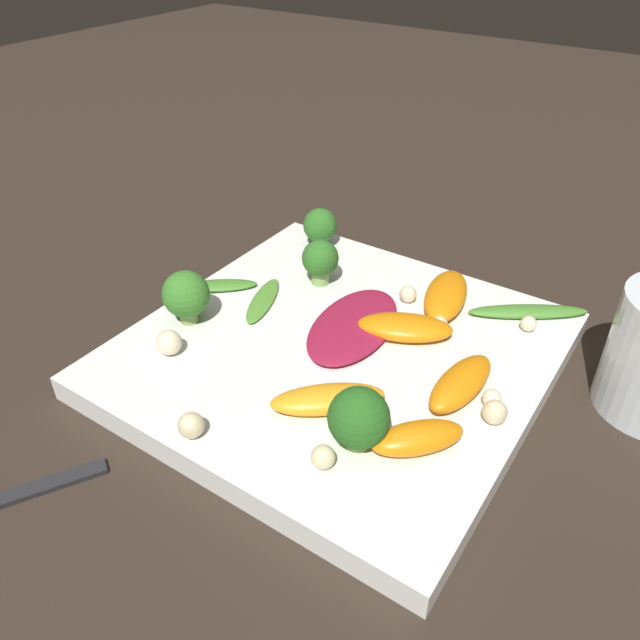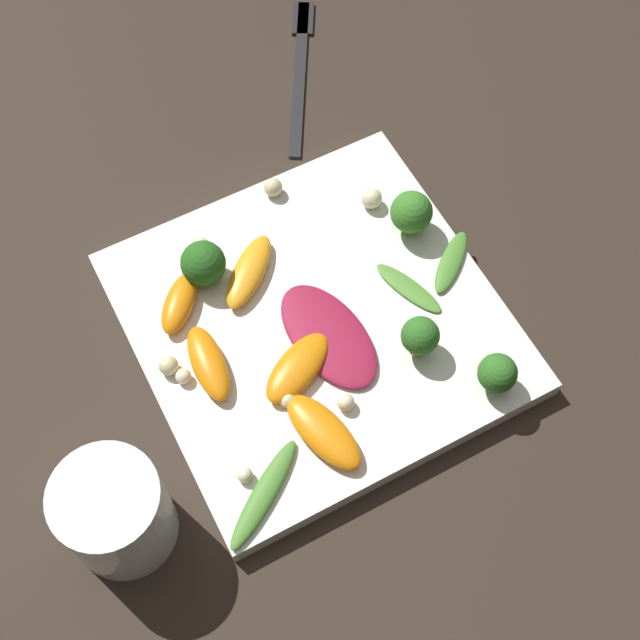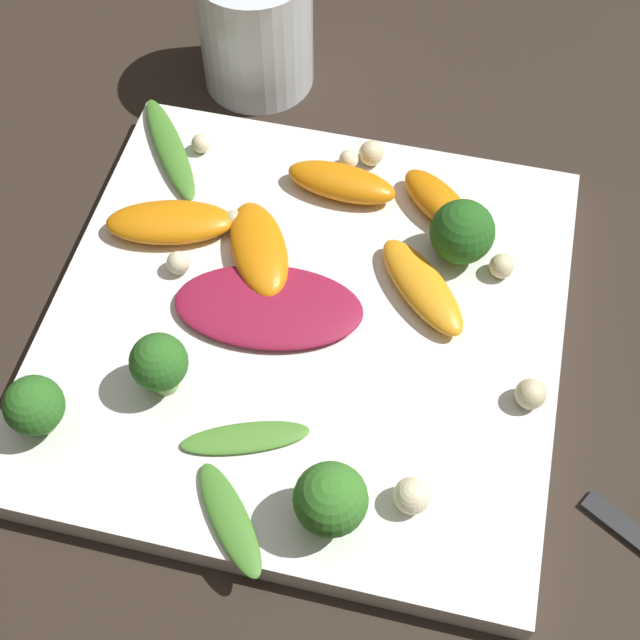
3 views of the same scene
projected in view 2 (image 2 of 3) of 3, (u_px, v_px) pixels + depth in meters
ground_plane at (316, 328)px, 0.74m from camera, size 2.40×2.40×0.00m
plate at (316, 323)px, 0.73m from camera, size 0.29×0.29×0.02m
drinking_glass at (115, 513)px, 0.63m from camera, size 0.08×0.08×0.09m
fork at (301, 58)px, 0.88m from camera, size 0.11×0.18×0.01m
radicchio_leaf_0 at (333, 334)px, 0.71m from camera, size 0.07×0.11×0.01m
orange_segment_0 at (179, 303)px, 0.72m from camera, size 0.06×0.06×0.02m
orange_segment_1 at (207, 360)px, 0.70m from camera, size 0.03×0.07×0.02m
orange_segment_2 at (249, 272)px, 0.74m from camera, size 0.07×0.07×0.01m
orange_segment_3 at (324, 432)px, 0.67m from camera, size 0.05×0.08×0.02m
orange_segment_4 at (298, 368)px, 0.70m from camera, size 0.08×0.06×0.02m
broccoli_floret_0 at (497, 374)px, 0.68m from camera, size 0.03×0.03×0.04m
broccoli_floret_1 at (203, 264)px, 0.72m from camera, size 0.04×0.04×0.04m
broccoli_floret_2 at (411, 213)px, 0.74m from camera, size 0.04×0.04×0.04m
broccoli_floret_3 at (420, 337)px, 0.69m from camera, size 0.03×0.03×0.04m
arugula_sprig_0 at (451, 262)px, 0.75m from camera, size 0.06×0.05×0.01m
arugula_sprig_1 at (409, 288)px, 0.74m from camera, size 0.04×0.07×0.00m
arugula_sprig_2 at (264, 494)px, 0.65m from camera, size 0.09×0.07×0.01m
macadamia_nut_0 at (168, 366)px, 0.70m from camera, size 0.02×0.02×0.02m
macadamia_nut_1 at (201, 245)px, 0.75m from camera, size 0.01×0.01×0.01m
macadamia_nut_2 at (185, 380)px, 0.69m from camera, size 0.01×0.01×0.01m
macadamia_nut_3 at (245, 475)px, 0.66m from camera, size 0.01×0.01×0.01m
macadamia_nut_4 at (346, 402)px, 0.68m from camera, size 0.01×0.01×0.01m
macadamia_nut_5 at (288, 400)px, 0.68m from camera, size 0.01×0.01×0.01m
macadamia_nut_6 at (371, 198)px, 0.77m from camera, size 0.02×0.02×0.02m
macadamia_nut_7 at (273, 187)px, 0.78m from camera, size 0.02×0.02×0.02m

